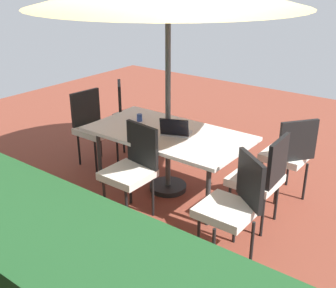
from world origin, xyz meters
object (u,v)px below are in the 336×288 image
object	(u,v)px
dining_table	(168,136)
chair_north	(132,167)
cup	(140,118)
laptop	(176,131)
chair_east	(94,125)
chair_northwest	(233,203)
chair_southwest	(288,153)
chair_southeast	(131,112)
chair_west	(261,176)

from	to	relation	value
dining_table	chair_north	world-z (taller)	chair_north
cup	laptop	bearing A→B (deg)	170.03
chair_east	chair_northwest	bearing A→B (deg)	-99.26
chair_southwest	laptop	distance (m)	1.28
chair_north	laptop	bearing A→B (deg)	89.04
laptop	cup	world-z (taller)	laptop
chair_northwest	cup	world-z (taller)	chair_northwest
chair_northwest	chair_southeast	bearing A→B (deg)	-172.39
chair_southwest	chair_east	world-z (taller)	same
dining_table	chair_west	bearing A→B (deg)	178.48
dining_table	chair_north	distance (m)	0.66
chair_west	chair_northwest	distance (m)	0.63
laptop	chair_southeast	bearing A→B (deg)	-51.28
chair_southwest	chair_southeast	world-z (taller)	same
chair_east	chair_northwest	xyz separation A→B (m)	(-2.44, 0.66, 0.00)
chair_southeast	chair_northwest	size ratio (longest dim) A/B	1.00
chair_west	chair_northwest	world-z (taller)	same
chair_west	chair_east	world-z (taller)	same
laptop	cup	bearing A→B (deg)	-32.83
dining_table	chair_southeast	size ratio (longest dim) A/B	1.88
chair_east	laptop	distance (m)	1.36
chair_east	chair_southeast	bearing A→B (deg)	3.45
chair_southwest	chair_southeast	size ratio (longest dim) A/B	1.00
chair_east	laptop	bearing A→B (deg)	-84.89
chair_northwest	cup	xyz separation A→B (m)	(1.72, -0.75, 0.22)
cup	chair_west	bearing A→B (deg)	175.87
chair_west	chair_southeast	distance (m)	2.48
dining_table	chair_northwest	world-z (taller)	chair_northwest
chair_southeast	chair_northwest	distance (m)	2.76
dining_table	chair_northwest	bearing A→B (deg)	151.48
chair_west	chair_southeast	xyz separation A→B (m)	(2.38, -0.72, 0.00)
dining_table	chair_southwest	bearing A→B (deg)	-150.39
chair_north	chair_northwest	xyz separation A→B (m)	(-1.19, 0.01, 0.00)
dining_table	chair_northwest	size ratio (longest dim) A/B	1.88
dining_table	chair_east	bearing A→B (deg)	0.12
dining_table	chair_southeast	bearing A→B (deg)	-30.11
chair_west	dining_table	bearing A→B (deg)	-94.04
chair_east	chair_north	bearing A→B (deg)	-111.54
dining_table	chair_west	size ratio (longest dim) A/B	1.88
chair_southwest	chair_northwest	world-z (taller)	same
chair_west	chair_southwest	xyz separation A→B (m)	(0.01, -0.70, 0.00)
chair_southeast	cup	bearing A→B (deg)	-174.96
chair_southwest	dining_table	bearing A→B (deg)	-23.46
chair_southwest	chair_north	bearing A→B (deg)	-4.06
chair_west	laptop	bearing A→B (deg)	-93.17
chair_southeast	chair_southwest	bearing A→B (deg)	-134.58
chair_southwest	chair_northwest	distance (m)	1.33
chair_west	chair_southeast	world-z (taller)	same
dining_table	chair_east	xyz separation A→B (m)	(1.22, 0.00, -0.13)
chair_east	cup	distance (m)	0.76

